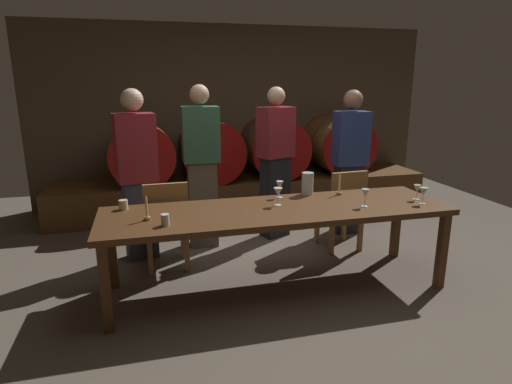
{
  "coord_description": "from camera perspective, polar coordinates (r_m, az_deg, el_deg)",
  "views": [
    {
      "loc": [
        -1.31,
        -3.45,
        1.78
      ],
      "look_at": [
        -0.43,
        -0.1,
        0.87
      ],
      "focal_mm": 29.9,
      "sensor_mm": 36.0,
      "label": 1
    }
  ],
  "objects": [
    {
      "name": "wine_barrel_far_right",
      "position": [
        6.36,
        10.82,
        6.23
      ],
      "size": [
        0.81,
        0.88,
        0.81
      ],
      "color": "brown",
      "rests_on": "barrel_shelf"
    },
    {
      "name": "cup_right",
      "position": [
        3.24,
        -12.06,
        -3.68
      ],
      "size": [
        0.06,
        0.06,
        0.09
      ],
      "primitive_type": "cylinder",
      "color": "silver",
      "rests_on": "dining_table"
    },
    {
      "name": "wine_glass_far_left",
      "position": [
        3.66,
        2.97,
        -0.05
      ],
      "size": [
        0.08,
        0.08,
        0.16
      ],
      "color": "white",
      "rests_on": "dining_table"
    },
    {
      "name": "chair_left",
      "position": [
        4.11,
        -11.91,
        -3.85
      ],
      "size": [
        0.41,
        0.41,
        0.88
      ],
      "rotation": [
        0.0,
        0.0,
        3.16
      ],
      "color": "olive",
      "rests_on": "ground"
    },
    {
      "name": "ground_plane",
      "position": [
        4.1,
        5.61,
        -11.05
      ],
      "size": [
        7.43,
        7.43,
        0.0
      ],
      "primitive_type": "plane",
      "color": "brown"
    },
    {
      "name": "guest_far_left",
      "position": [
        4.37,
        -15.6,
        2.29
      ],
      "size": [
        0.42,
        0.31,
        1.7
      ],
      "rotation": [
        0.0,
        0.0,
        3.35
      ],
      "color": "#33384C",
      "rests_on": "ground"
    },
    {
      "name": "wine_barrel_far_left",
      "position": [
        5.76,
        -14.98,
        5.11
      ],
      "size": [
        0.81,
        0.88,
        0.81
      ],
      "color": "brown",
      "rests_on": "barrel_shelf"
    },
    {
      "name": "candle_left",
      "position": [
        3.39,
        -14.38,
        -2.76
      ],
      "size": [
        0.05,
        0.05,
        0.2
      ],
      "color": "olive",
      "rests_on": "dining_table"
    },
    {
      "name": "wine_barrel_center_left",
      "position": [
        5.82,
        -6.1,
        5.63
      ],
      "size": [
        0.81,
        0.88,
        0.81
      ],
      "color": "#513319",
      "rests_on": "barrel_shelf"
    },
    {
      "name": "guest_center_right",
      "position": [
        4.84,
        2.61,
        3.99
      ],
      "size": [
        0.44,
        0.36,
        1.71
      ],
      "rotation": [
        0.0,
        0.0,
        3.51
      ],
      "color": "black",
      "rests_on": "ground"
    },
    {
      "name": "dining_table",
      "position": [
        3.62,
        2.92,
        -3.11
      ],
      "size": [
        2.94,
        0.83,
        0.73
      ],
      "color": "#4C2D16",
      "rests_on": "ground"
    },
    {
      "name": "chair_right",
      "position": [
        4.59,
        11.56,
        -1.86
      ],
      "size": [
        0.43,
        0.43,
        0.88
      ],
      "rotation": [
        0.0,
        0.0,
        3.21
      ],
      "color": "olive",
      "rests_on": "ground"
    },
    {
      "name": "wine_glass_right",
      "position": [
        3.97,
        21.5,
        0.0
      ],
      "size": [
        0.08,
        0.08,
        0.15
      ],
      "color": "silver",
      "rests_on": "dining_table"
    },
    {
      "name": "wine_glass_left",
      "position": [
        3.9,
        3.19,
        0.79
      ],
      "size": [
        0.06,
        0.06,
        0.16
      ],
      "color": "white",
      "rests_on": "dining_table"
    },
    {
      "name": "cup_left",
      "position": [
        3.72,
        -17.32,
        -1.64
      ],
      "size": [
        0.07,
        0.07,
        0.08
      ],
      "primitive_type": "cylinder",
      "color": "beige",
      "rests_on": "dining_table"
    },
    {
      "name": "pitcher",
      "position": [
        4.04,
        6.91,
        1.13
      ],
      "size": [
        0.11,
        0.11,
        0.21
      ],
      "color": "silver",
      "rests_on": "dining_table"
    },
    {
      "name": "wine_barrel_center_right",
      "position": [
        6.01,
        2.36,
        5.99
      ],
      "size": [
        0.81,
        0.88,
        0.81
      ],
      "color": "#513319",
      "rests_on": "barrel_shelf"
    },
    {
      "name": "wine_glass_center",
      "position": [
        3.74,
        14.42,
        -0.26
      ],
      "size": [
        0.07,
        0.07,
        0.15
      ],
      "color": "silver",
      "rests_on": "dining_table"
    },
    {
      "name": "guest_center_left",
      "position": [
        4.56,
        -7.28,
        3.43
      ],
      "size": [
        0.38,
        0.24,
        1.74
      ],
      "rotation": [
        0.0,
        0.0,
        3.13
      ],
      "color": "brown",
      "rests_on": "ground"
    },
    {
      "name": "guest_far_right",
      "position": [
        5.07,
        12.43,
        4.01
      ],
      "size": [
        0.39,
        0.25,
        1.68
      ],
      "rotation": [
        0.0,
        0.0,
        3.12
      ],
      "color": "black",
      "rests_on": "ground"
    },
    {
      "name": "candle_right",
      "position": [
        4.08,
        11.08,
        0.45
      ],
      "size": [
        0.05,
        0.05,
        0.21
      ],
      "color": "olive",
      "rests_on": "dining_table"
    },
    {
      "name": "barrel_shelf",
      "position": [
        6.04,
        -1.62,
        -0.1
      ],
      "size": [
        5.15,
        0.9,
        0.46
      ],
      "primitive_type": "cube",
      "color": "brown",
      "rests_on": "ground"
    },
    {
      "name": "back_wall",
      "position": [
        6.39,
        -2.81,
        10.14
      ],
      "size": [
        5.72,
        0.24,
        2.53
      ],
      "primitive_type": "cube",
      "color": "brown",
      "rests_on": "ground"
    },
    {
      "name": "wine_glass_far_right",
      "position": [
        4.1,
        20.76,
        0.35
      ],
      "size": [
        0.06,
        0.06,
        0.14
      ],
      "color": "silver",
      "rests_on": "dining_table"
    }
  ]
}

